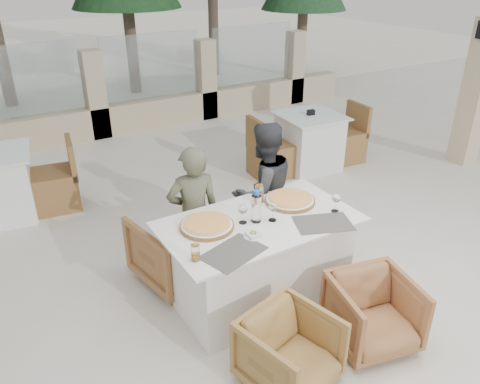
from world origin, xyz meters
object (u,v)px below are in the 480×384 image
beer_glass_left (195,253)px  olive_dish (253,234)px  bg_table_b (309,142)px  wine_glass_corner (336,202)px  diner_left (194,215)px  water_bottle (256,206)px  beer_glass_right (259,193)px  wine_glass_centre (243,213)px  pizza_right (290,199)px  pizza_left (207,225)px  dining_table (258,260)px  armchair_near_left (290,352)px  armchair_near_right (373,312)px  armchair_far_right (256,229)px  wine_glass_near (273,211)px  armchair_far_left (177,247)px  diner_right (263,191)px

beer_glass_left → olive_dish: bearing=4.9°
bg_table_b → wine_glass_corner: bearing=-119.7°
wine_glass_corner → diner_left: diner_left is taller
water_bottle → beer_glass_right: water_bottle is taller
water_bottle → wine_glass_centre: water_bottle is taller
pizza_right → beer_glass_left: 1.15m
pizza_left → beer_glass_right: (0.60, 0.16, 0.05)m
water_bottle → bg_table_b: (2.19, 1.99, -0.52)m
dining_table → wine_glass_centre: bearing=164.3°
armchair_near_left → armchair_near_right: armchair_near_right is taller
pizza_right → wine_glass_centre: bearing=-170.6°
beer_glass_left → armchair_far_right: beer_glass_left is taller
armchair_near_left → wine_glass_near: bearing=50.2°
beer_glass_right → pizza_left: bearing=-165.2°
olive_dish → bg_table_b: bearing=43.0°
wine_glass_near → pizza_right: bearing=30.2°
dining_table → beer_glass_left: beer_glass_left is taller
wine_glass_near → bg_table_b: bearing=44.8°
pizza_left → armchair_far_left: bearing=96.6°
pizza_left → armchair_far_left: pizza_left is taller
water_bottle → diner_right: (0.45, 0.56, -0.22)m
pizza_right → beer_glass_right: bearing=145.2°
wine_glass_corner → olive_dish: bearing=178.3°
armchair_far_right → armchair_near_left: size_ratio=0.98×
wine_glass_centre → wine_glass_corner: 0.80m
armchair_far_right → armchair_near_left: 1.62m
dining_table → armchair_near_right: bearing=-63.6°
wine_glass_corner → armchair_near_right: (-0.18, -0.70, -0.59)m
beer_glass_right → diner_right: size_ratio=0.11×
pizza_right → armchair_far_left: pizza_right is taller
diner_right → armchair_far_left: bearing=-6.0°
pizza_left → beer_glass_left: beer_glass_left is taller
beer_glass_left → beer_glass_right: 1.01m
pizza_left → diner_right: bearing=27.8°
pizza_right → beer_glass_left: beer_glass_left is taller
armchair_near_left → armchair_far_right: bearing=52.1°
pizza_right → olive_dish: 0.66m
pizza_left → diner_right: diner_right is taller
dining_table → water_bottle: water_bottle is taller
pizza_right → armchair_far_left: size_ratio=0.61×
beer_glass_left → armchair_near_left: bearing=-61.2°
water_bottle → diner_right: 0.75m
dining_table → water_bottle: size_ratio=5.80×
pizza_right → diner_left: 0.86m
wine_glass_centre → diner_right: bearing=43.5°
pizza_left → wine_glass_corner: 1.09m
armchair_far_right → diner_right: bearing=148.5°
dining_table → olive_dish: bearing=-134.0°
wine_glass_near → armchair_far_right: bearing=67.6°
dining_table → wine_glass_corner: size_ratio=8.70×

